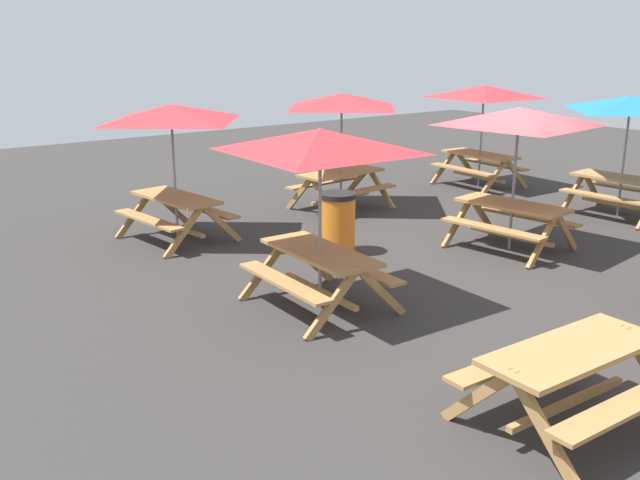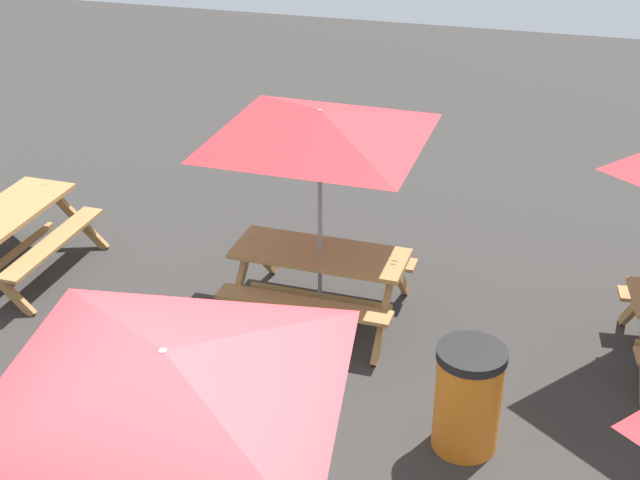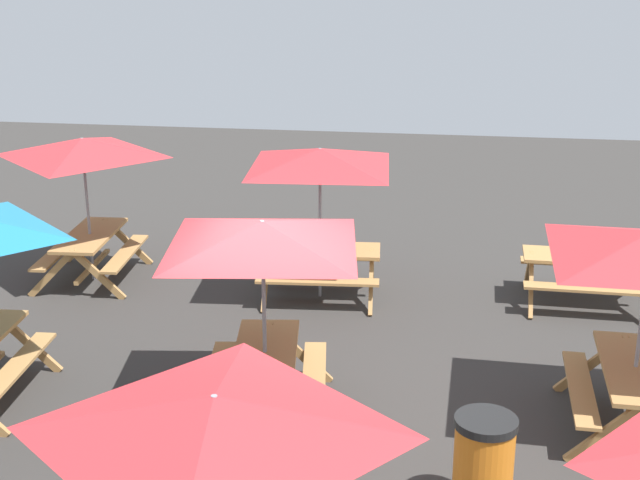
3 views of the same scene
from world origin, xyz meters
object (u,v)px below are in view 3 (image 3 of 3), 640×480
(picnic_table_8, at_px, (83,158))
(picnic_table_7, at_px, (585,268))
(picnic_table_4, at_px, (216,438))
(picnic_table_1, at_px, (320,169))
(trash_bin_orange, at_px, (483,465))
(picnic_table_5, at_px, (263,249))

(picnic_table_8, bearing_deg, picnic_table_7, 86.98)
(picnic_table_8, bearing_deg, picnic_table_4, 24.60)
(picnic_table_1, bearing_deg, picnic_table_7, -0.38)
(picnic_table_7, distance_m, trash_bin_orange, 5.65)
(picnic_table_1, relative_size, picnic_table_7, 1.54)
(picnic_table_5, bearing_deg, picnic_table_1, 171.08)
(picnic_table_7, bearing_deg, picnic_table_5, -134.27)
(picnic_table_7, bearing_deg, picnic_table_8, -177.85)
(picnic_table_4, relative_size, trash_bin_orange, 2.38)
(picnic_table_8, distance_m, trash_bin_orange, 8.16)
(picnic_table_1, height_order, picnic_table_5, same)
(picnic_table_1, distance_m, picnic_table_5, 3.63)
(picnic_table_4, distance_m, picnic_table_5, 3.87)
(picnic_table_1, bearing_deg, picnic_table_5, -95.62)
(picnic_table_5, distance_m, picnic_table_7, 5.76)
(picnic_table_4, height_order, trash_bin_orange, picnic_table_4)
(picnic_table_1, bearing_deg, trash_bin_orange, -70.15)
(picnic_table_8, relative_size, trash_bin_orange, 2.38)
(picnic_table_4, xyz_separation_m, picnic_table_7, (-7.74, 3.50, -1.43))
(picnic_table_5, bearing_deg, picnic_table_7, 126.66)
(picnic_table_4, distance_m, trash_bin_orange, 3.35)
(picnic_table_4, distance_m, picnic_table_8, 8.68)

